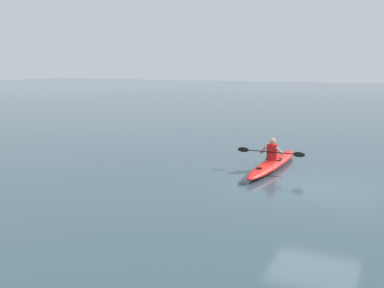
% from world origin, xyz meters
% --- Properties ---
extents(ground_plane, '(160.00, 160.00, 0.00)m').
position_xyz_m(ground_plane, '(0.00, 0.00, 0.00)').
color(ground_plane, '#334C56').
extents(kayak, '(0.77, 4.96, 0.32)m').
position_xyz_m(kayak, '(1.84, -2.00, 0.16)').
color(kayak, red).
rests_on(kayak, ground).
extents(kayaker, '(2.30, 0.43, 0.74)m').
position_xyz_m(kayaker, '(1.84, -1.83, 0.63)').
color(kayaker, red).
rests_on(kayaker, kayak).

